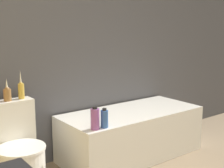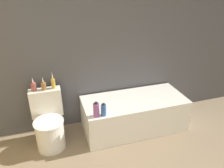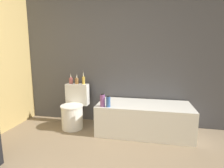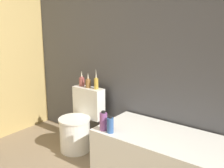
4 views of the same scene
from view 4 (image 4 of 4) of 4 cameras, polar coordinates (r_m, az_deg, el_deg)
wall_back_tiled at (r=3.08m, az=3.56°, el=8.70°), size 6.40×0.06×2.60m
bathtub at (r=2.71m, az=12.63°, el=-15.92°), size 1.50×0.68×0.49m
toilet at (r=3.31m, az=-7.14°, el=-8.67°), size 0.42×0.53×0.75m
vase_gold at (r=3.37m, az=-6.59°, el=0.72°), size 0.07×0.07×0.20m
vase_silver at (r=3.28m, az=-5.22°, el=0.32°), size 0.06×0.06×0.19m
vase_bronze at (r=3.20m, az=-3.47°, el=0.32°), size 0.05×0.05×0.25m
shampoo_bottle_tall at (r=2.66m, az=-1.88°, el=-8.10°), size 0.08×0.08×0.20m
shampoo_bottle_short at (r=2.61m, az=-0.39°, el=-8.92°), size 0.07×0.07×0.17m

